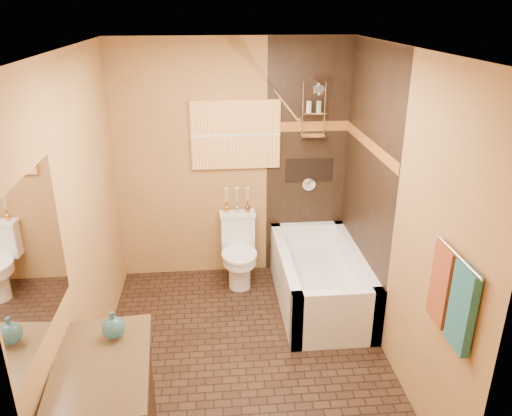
{
  "coord_description": "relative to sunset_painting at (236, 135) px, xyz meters",
  "views": [
    {
      "loc": [
        -0.22,
        -3.45,
        2.77
      ],
      "look_at": [
        0.14,
        0.4,
        1.19
      ],
      "focal_mm": 35.0,
      "sensor_mm": 36.0,
      "label": 1
    }
  ],
  "objects": [
    {
      "name": "curtain_rod",
      "position": [
        0.37,
        -0.73,
        0.47
      ],
      "size": [
        0.03,
        1.55,
        0.03
      ],
      "primitive_type": "cylinder",
      "rotation": [
        1.57,
        0.0,
        0.0
      ],
      "color": "silver",
      "rests_on": "wall_back"
    },
    {
      "name": "ceiling",
      "position": [
        -0.03,
        -1.48,
        0.95
      ],
      "size": [
        3.0,
        3.0,
        0.0
      ],
      "primitive_type": "plane",
      "color": "silver",
      "rests_on": "wall_back"
    },
    {
      "name": "bathtub",
      "position": [
        0.77,
        -0.73,
        -1.33
      ],
      "size": [
        0.8,
        1.5,
        0.55
      ],
      "color": "white",
      "rests_on": "floor"
    },
    {
      "name": "mosaic_band_back",
      "position": [
        0.74,
        0.0,
        0.07
      ],
      "size": [
        0.85,
        0.01,
        0.1
      ],
      "primitive_type": "cube",
      "color": "brown",
      "rests_on": "alcove_tile_back"
    },
    {
      "name": "bud_vases",
      "position": [
        0.0,
        -0.09,
        -0.67
      ],
      "size": [
        0.28,
        0.06,
        0.27
      ],
      "color": "gold",
      "rests_on": "toilet"
    },
    {
      "name": "wall_right",
      "position": [
        1.17,
        -1.48,
        -0.3
      ],
      "size": [
        0.02,
        3.0,
        2.5
      ],
      "primitive_type": "cube",
      "color": "#B08044",
      "rests_on": "floor"
    },
    {
      "name": "wall_back",
      "position": [
        -0.03,
        0.02,
        -0.3
      ],
      "size": [
        2.4,
        0.02,
        2.5
      ],
      "primitive_type": "cube",
      "color": "#B08044",
      "rests_on": "floor"
    },
    {
      "name": "mosaic_band_right",
      "position": [
        1.15,
        -0.73,
        0.07
      ],
      "size": [
        0.01,
        1.5,
        0.1
      ],
      "primitive_type": "cube",
      "color": "brown",
      "rests_on": "alcove_tile_right"
    },
    {
      "name": "floor",
      "position": [
        -0.03,
        -1.48,
        -1.55
      ],
      "size": [
        3.0,
        3.0,
        0.0
      ],
      "primitive_type": "plane",
      "color": "black",
      "rests_on": "ground"
    },
    {
      "name": "vanity_mirror",
      "position": [
        -1.22,
        -2.48,
        -0.05
      ],
      "size": [
        0.01,
        1.0,
        0.9
      ],
      "primitive_type": "cube",
      "color": "white",
      "rests_on": "wall_left"
    },
    {
      "name": "toilet",
      "position": [
        0.0,
        -0.25,
        -1.18
      ],
      "size": [
        0.38,
        0.56,
        0.74
      ],
      "rotation": [
        0.0,
        0.0,
        0.04
      ],
      "color": "white",
      "rests_on": "floor"
    },
    {
      "name": "wall_left",
      "position": [
        -1.23,
        -1.48,
        -0.3
      ],
      "size": [
        0.02,
        3.0,
        2.5
      ],
      "primitive_type": "cube",
      "color": "#B08044",
      "rests_on": "floor"
    },
    {
      "name": "wall_front",
      "position": [
        -0.03,
        -2.98,
        -0.3
      ],
      "size": [
        2.4,
        0.02,
        2.5
      ],
      "primitive_type": "cube",
      "color": "#B08044",
      "rests_on": "floor"
    },
    {
      "name": "alcove_niche",
      "position": [
        0.77,
        0.01,
        -0.4
      ],
      "size": [
        0.5,
        0.01,
        0.25
      ],
      "primitive_type": "cube",
      "color": "black",
      "rests_on": "alcove_tile_back"
    },
    {
      "name": "towel_bar",
      "position": [
        1.12,
        -2.53,
        -0.1
      ],
      "size": [
        0.02,
        0.55,
        0.02
      ],
      "primitive_type": "cylinder",
      "rotation": [
        1.57,
        0.0,
        0.0
      ],
      "color": "silver",
      "rests_on": "wall_right"
    },
    {
      "name": "alcove_tile_back",
      "position": [
        0.74,
        0.01,
        -0.3
      ],
      "size": [
        0.85,
        0.01,
        2.5
      ],
      "primitive_type": "cube",
      "color": "black",
      "rests_on": "wall_back"
    },
    {
      "name": "alcove_tile_right",
      "position": [
        1.16,
        -0.73,
        -0.3
      ],
      "size": [
        0.01,
        1.5,
        2.5
      ],
      "primitive_type": "cube",
      "color": "black",
      "rests_on": "wall_right"
    },
    {
      "name": "towel_teal",
      "position": [
        1.13,
        -2.66,
        -0.37
      ],
      "size": [
        0.05,
        0.22,
        0.52
      ],
      "primitive_type": "cube",
      "color": "#1B515B",
      "rests_on": "towel_bar"
    },
    {
      "name": "shower_fixtures",
      "position": [
        0.77,
        -0.1,
        0.12
      ],
      "size": [
        0.24,
        0.33,
        1.16
      ],
      "color": "silver",
      "rests_on": "floor"
    },
    {
      "name": "towel_rust",
      "position": [
        1.13,
        -2.4,
        -0.37
      ],
      "size": [
        0.05,
        0.22,
        0.52
      ],
      "primitive_type": "cube",
      "color": "maroon",
      "rests_on": "towel_bar"
    },
    {
      "name": "teal_bottle",
      "position": [
        -0.91,
        -2.23,
        -0.65
      ],
      "size": [
        0.18,
        0.18,
        0.23
      ],
      "primitive_type": null,
      "rotation": [
        0.0,
        0.0,
        -0.29
      ],
      "color": "#266273",
      "rests_on": "vanity"
    },
    {
      "name": "sunset_painting",
      "position": [
        0.0,
        0.0,
        0.0
      ],
      "size": [
        0.9,
        0.04,
        0.7
      ],
      "primitive_type": "cube",
      "color": "orange",
      "rests_on": "wall_back"
    },
    {
      "name": "vanity",
      "position": [
        -0.96,
        -2.48,
        -1.14
      ],
      "size": [
        0.63,
        0.96,
        0.81
      ],
      "rotation": [
        0.0,
        0.0,
        0.08
      ],
      "color": "black",
      "rests_on": "floor"
    }
  ]
}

